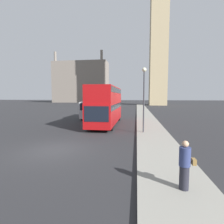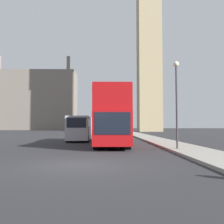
{
  "view_description": "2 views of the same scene",
  "coord_description": "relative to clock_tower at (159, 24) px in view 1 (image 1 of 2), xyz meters",
  "views": [
    {
      "loc": [
        4.94,
        -9.8,
        3.25
      ],
      "look_at": [
        2.4,
        8.32,
        1.62
      ],
      "focal_mm": 28.0,
      "sensor_mm": 36.0,
      "label": 1
    },
    {
      "loc": [
        1.17,
        -10.18,
        1.58
      ],
      "look_at": [
        1.71,
        18.48,
        3.16
      ],
      "focal_mm": 40.0,
      "sensor_mm": 36.0,
      "label": 2
    }
  ],
  "objects": [
    {
      "name": "ground_plane",
      "position": [
        -12.81,
        -58.37,
        -29.6
      ],
      "size": [
        300.0,
        300.0,
        0.0
      ],
      "primitive_type": "plane",
      "color": "#28282B"
    },
    {
      "name": "clock_tower",
      "position": [
        0.0,
        0.0,
        0.0
      ],
      "size": [
        6.73,
        6.9,
        57.69
      ],
      "color": "tan",
      "rests_on": "ground_plane"
    },
    {
      "name": "pedestrian",
      "position": [
        -6.25,
        -62.28,
        -28.62
      ],
      "size": [
        0.53,
        0.37,
        1.65
      ],
      "color": "#23232D",
      "rests_on": "sidewalk_strip"
    },
    {
      "name": "street_lamp",
      "position": [
        -7.25,
        -52.9,
        -25.79
      ],
      "size": [
        0.36,
        0.36,
        5.55
      ],
      "color": "#38383D",
      "rests_on": "sidewalk_strip"
    },
    {
      "name": "sidewalk_strip",
      "position": [
        -6.45,
        -58.37,
        -29.52
      ],
      "size": [
        2.72,
        120.0,
        0.15
      ],
      "color": "gray",
      "rests_on": "ground_plane"
    },
    {
      "name": "white_van",
      "position": [
        -14.48,
        -42.93,
        -28.24
      ],
      "size": [
        2.15,
        5.54,
        2.52
      ],
      "color": "#B2B7BC",
      "rests_on": "ground_plane"
    },
    {
      "name": "red_double_decker_bus",
      "position": [
        -11.32,
        -48.26,
        -27.19
      ],
      "size": [
        2.54,
        10.23,
        4.31
      ],
      "color": "#A80F11",
      "rests_on": "ground_plane"
    },
    {
      "name": "building_block_distant",
      "position": [
        -38.8,
        27.33,
        -18.41
      ],
      "size": [
        29.88,
        10.85,
        27.22
      ],
      "color": "slate",
      "rests_on": "ground_plane"
    }
  ]
}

